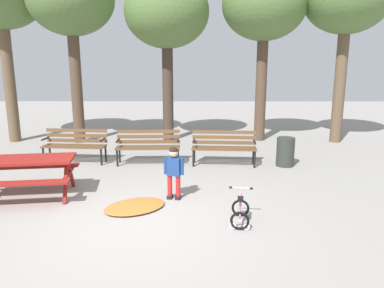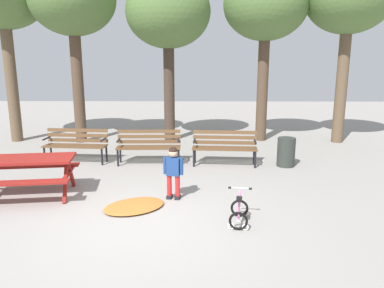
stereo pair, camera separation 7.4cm
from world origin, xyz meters
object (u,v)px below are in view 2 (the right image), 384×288
park_bench_left (149,144)px  child_standing (173,169)px  park_bench_far_left (76,142)px  park_bench_right (225,145)px  picnic_table (25,167)px  kids_bicycle (239,212)px  trash_bin (286,152)px

park_bench_left → child_standing: bearing=-72.4°
park_bench_far_left → park_bench_left: (1.89, -0.13, 0.00)m
park_bench_far_left → park_bench_right: bearing=-3.2°
picnic_table → park_bench_left: park_bench_left is taller
park_bench_far_left → park_bench_right: 3.80m
park_bench_left → park_bench_far_left: bearing=176.0°
park_bench_left → park_bench_right: same height
kids_bicycle → picnic_table: bearing=163.5°
park_bench_right → child_standing: (-1.13, -2.38, 0.08)m
park_bench_far_left → child_standing: child_standing is taller
park_bench_far_left → trash_bin: size_ratio=2.28×
park_bench_right → kids_bicycle: (-0.00, -3.46, -0.31)m
park_bench_left → park_bench_right: size_ratio=0.99×
park_bench_far_left → kids_bicycle: size_ratio=2.73×
park_bench_far_left → kids_bicycle: park_bench_far_left is taller
child_standing → kids_bicycle: bearing=-43.8°
kids_bicycle → park_bench_right: bearing=90.0°
kids_bicycle → trash_bin: bearing=65.6°
child_standing → kids_bicycle: (1.13, -1.08, -0.39)m
picnic_table → park_bench_right: park_bench_right is taller
park_bench_far_left → kids_bicycle: bearing=-44.0°
park_bench_far_left → kids_bicycle: 5.29m
park_bench_right → kids_bicycle: park_bench_right is taller
picnic_table → kids_bicycle: 4.16m
trash_bin → park_bench_far_left: bearing=176.5°
park_bench_far_left → child_standing: bearing=-44.1°
trash_bin → picnic_table: bearing=-158.4°
park_bench_left → child_standing: child_standing is taller
kids_bicycle → trash_bin: size_ratio=0.83×
picnic_table → kids_bicycle: size_ratio=3.30×
picnic_table → child_standing: child_standing is taller
park_bench_far_left → park_bench_left: bearing=-4.0°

